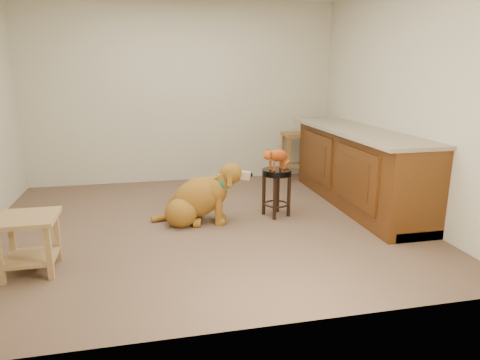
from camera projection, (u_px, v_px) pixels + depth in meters
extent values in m
cube|color=brown|center=(204.00, 224.00, 4.66)|extent=(4.50, 4.00, 0.01)
cube|color=beige|center=(184.00, 93.00, 6.23)|extent=(4.50, 0.04, 2.60)
cube|color=beige|center=(246.00, 129.00, 2.44)|extent=(4.50, 0.04, 2.60)
cube|color=beige|center=(400.00, 100.00, 4.80)|extent=(0.04, 4.00, 2.60)
cube|color=#502A0E|center=(358.00, 169.00, 5.24)|extent=(0.60, 2.50, 0.90)
cube|color=gray|center=(358.00, 131.00, 5.11)|extent=(0.70, 2.56, 0.04)
cube|color=black|center=(359.00, 200.00, 5.34)|extent=(0.52, 2.50, 0.10)
cube|color=#502A0E|center=(356.00, 177.00, 4.64)|extent=(0.02, 0.90, 0.62)
cube|color=#502A0E|center=(317.00, 158.00, 5.68)|extent=(0.02, 0.90, 0.62)
cube|color=#42210B|center=(355.00, 177.00, 4.64)|extent=(0.02, 0.60, 0.40)
cube|color=#42210B|center=(316.00, 158.00, 5.68)|extent=(0.02, 0.60, 0.40)
cylinder|color=black|center=(278.00, 192.00, 5.01)|extent=(0.04, 0.04, 0.48)
cylinder|color=black|center=(264.00, 195.00, 4.91)|extent=(0.04, 0.04, 0.48)
cylinder|color=black|center=(289.00, 196.00, 4.85)|extent=(0.04, 0.04, 0.48)
cylinder|color=black|center=(275.00, 199.00, 4.74)|extent=(0.04, 0.04, 0.48)
torus|color=black|center=(276.00, 204.00, 4.90)|extent=(0.36, 0.36, 0.02)
cylinder|color=black|center=(277.00, 172.00, 4.81)|extent=(0.33, 0.33, 0.06)
cube|color=brown|center=(302.00, 155.00, 6.70)|extent=(0.04, 0.04, 0.67)
cube|color=brown|center=(283.00, 156.00, 6.64)|extent=(0.04, 0.04, 0.67)
cube|color=brown|center=(308.00, 159.00, 6.40)|extent=(0.04, 0.04, 0.67)
cube|color=brown|center=(289.00, 160.00, 6.35)|extent=(0.04, 0.04, 0.67)
cube|color=brown|center=(296.00, 134.00, 6.44)|extent=(0.40, 0.40, 0.04)
cube|color=#9B7748|center=(57.00, 236.00, 3.72)|extent=(0.05, 0.05, 0.45)
cube|color=#9B7748|center=(12.00, 240.00, 3.64)|extent=(0.05, 0.05, 0.45)
cube|color=#9B7748|center=(49.00, 253.00, 3.38)|extent=(0.05, 0.05, 0.45)
cube|color=#9B7748|center=(26.00, 218.00, 3.45)|extent=(0.47, 0.47, 0.04)
cube|color=#9B7748|center=(31.00, 257.00, 3.53)|extent=(0.40, 0.40, 0.03)
ellipsoid|color=brown|center=(183.00, 206.00, 4.81)|extent=(0.40, 0.35, 0.32)
ellipsoid|color=brown|center=(181.00, 213.00, 4.56)|extent=(0.40, 0.35, 0.32)
cylinder|color=brown|center=(199.00, 214.00, 4.86)|extent=(0.10, 0.11, 0.10)
cylinder|color=brown|center=(197.00, 223.00, 4.57)|extent=(0.10, 0.11, 0.10)
ellipsoid|color=brown|center=(197.00, 198.00, 4.65)|extent=(0.78, 0.51, 0.65)
ellipsoid|color=brown|center=(215.00, 191.00, 4.64)|extent=(0.32, 0.34, 0.33)
cylinder|color=brown|center=(219.00, 203.00, 4.77)|extent=(0.10, 0.10, 0.38)
cylinder|color=brown|center=(218.00, 208.00, 4.60)|extent=(0.10, 0.10, 0.38)
sphere|color=brown|center=(222.00, 217.00, 4.81)|extent=(0.10, 0.10, 0.10)
sphere|color=brown|center=(221.00, 222.00, 4.64)|extent=(0.10, 0.10, 0.10)
cylinder|color=brown|center=(222.00, 182.00, 4.62)|extent=(0.26, 0.21, 0.24)
ellipsoid|color=brown|center=(231.00, 173.00, 4.60)|extent=(0.28, 0.26, 0.23)
cube|color=tan|center=(243.00, 175.00, 4.61)|extent=(0.17, 0.11, 0.10)
sphere|color=black|center=(250.00, 175.00, 4.61)|extent=(0.06, 0.06, 0.06)
cube|color=brown|center=(229.00, 174.00, 4.70)|extent=(0.06, 0.07, 0.17)
cube|color=brown|center=(229.00, 179.00, 4.50)|extent=(0.06, 0.07, 0.17)
torus|color=#0C654E|center=(222.00, 182.00, 4.62)|extent=(0.17, 0.24, 0.20)
cylinder|color=#D8BF4C|center=(227.00, 189.00, 4.64)|extent=(0.01, 0.04, 0.04)
cylinder|color=brown|center=(165.00, 218.00, 4.75)|extent=(0.31, 0.12, 0.07)
ellipsoid|color=#A63F10|center=(278.00, 155.00, 4.77)|extent=(0.30, 0.22, 0.17)
cylinder|color=#A63F10|center=(270.00, 165.00, 4.78)|extent=(0.03, 0.03, 0.10)
sphere|color=#A63F10|center=(270.00, 168.00, 4.79)|extent=(0.03, 0.03, 0.03)
cylinder|color=#A63F10|center=(274.00, 166.00, 4.72)|extent=(0.03, 0.03, 0.10)
sphere|color=#A63F10|center=(274.00, 170.00, 4.73)|extent=(0.03, 0.03, 0.03)
cylinder|color=#A63F10|center=(281.00, 163.00, 4.86)|extent=(0.03, 0.03, 0.10)
sphere|color=#A63F10|center=(280.00, 167.00, 4.87)|extent=(0.03, 0.03, 0.03)
cylinder|color=#A63F10|center=(285.00, 165.00, 4.80)|extent=(0.03, 0.03, 0.10)
sphere|color=#A63F10|center=(284.00, 168.00, 4.81)|extent=(0.03, 0.03, 0.03)
sphere|color=#A63F10|center=(268.00, 155.00, 4.69)|extent=(0.10, 0.10, 0.10)
sphere|color=#A63F10|center=(265.00, 157.00, 4.67)|extent=(0.04, 0.04, 0.04)
sphere|color=brown|center=(264.00, 157.00, 4.66)|extent=(0.02, 0.02, 0.02)
cone|color=#A63F10|center=(267.00, 150.00, 4.71)|extent=(0.05, 0.05, 0.05)
cone|color=#C66B60|center=(267.00, 150.00, 4.71)|extent=(0.03, 0.03, 0.03)
cone|color=#A63F10|center=(270.00, 151.00, 4.66)|extent=(0.05, 0.05, 0.05)
cone|color=#C66B60|center=(270.00, 151.00, 4.66)|extent=(0.03, 0.03, 0.03)
cylinder|color=#A63F10|center=(285.00, 165.00, 4.91)|extent=(0.16, 0.17, 0.10)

